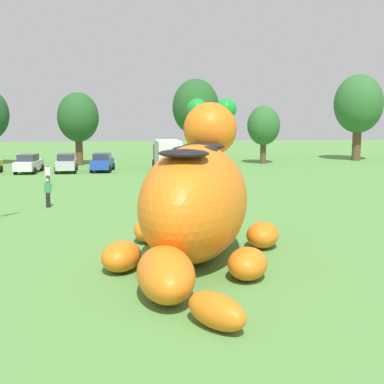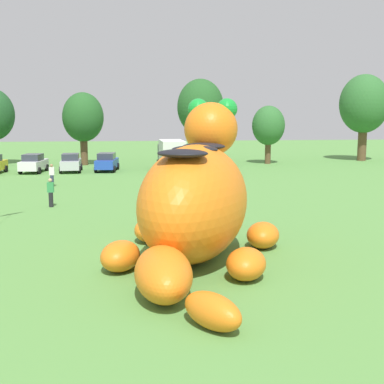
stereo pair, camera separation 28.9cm
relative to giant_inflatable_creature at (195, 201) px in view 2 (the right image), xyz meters
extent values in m
plane|color=#568E42|center=(-1.29, 0.80, -2.26)|extent=(160.00, 160.00, 0.00)
ellipsoid|color=orange|center=(-0.01, 0.02, -0.07)|extent=(6.17, 8.63, 4.39)
ellipsoid|color=orange|center=(1.04, 3.16, 2.59)|extent=(3.00, 3.15, 2.32)
sphere|color=green|center=(0.54, 3.70, 3.46)|extent=(0.93, 0.93, 0.93)
sphere|color=green|center=(1.75, 3.29, 3.46)|extent=(0.93, 0.93, 0.93)
ellipsoid|color=black|center=(0.54, 1.69, 1.95)|extent=(2.11, 1.89, 0.29)
ellipsoid|color=black|center=(-0.01, 0.02, 1.95)|extent=(2.11, 1.89, 0.29)
ellipsoid|color=black|center=(-0.63, -1.83, 1.95)|extent=(2.11, 1.89, 0.29)
ellipsoid|color=orange|center=(-1.64, 2.83, -1.73)|extent=(1.87, 2.20, 1.07)
ellipsoid|color=orange|center=(2.98, 1.28, -1.73)|extent=(1.87, 2.20, 1.07)
ellipsoid|color=orange|center=(-2.82, -1.30, -1.73)|extent=(1.87, 2.20, 1.07)
ellipsoid|color=orange|center=(1.43, -2.72, -1.73)|extent=(1.87, 2.20, 1.07)
ellipsoid|color=orange|center=(-1.43, -4.23, -1.49)|extent=(1.85, 3.56, 1.54)
ellipsoid|color=orange|center=(-0.27, -6.61, -1.79)|extent=(1.88, 2.20, 0.94)
cylinder|color=black|center=(-14.37, 30.47, -1.94)|extent=(0.28, 0.66, 0.64)
cube|color=white|center=(-11.73, 30.02, -1.54)|extent=(2.13, 4.26, 0.80)
cube|color=#2D333D|center=(-11.74, 29.87, -0.84)|extent=(1.70, 2.12, 0.60)
cylinder|color=black|center=(-12.44, 31.37, -1.94)|extent=(0.31, 0.66, 0.64)
cylinder|color=black|center=(-10.75, 31.19, -1.94)|extent=(0.31, 0.66, 0.64)
cylinder|color=black|center=(-12.71, 28.84, -1.94)|extent=(0.31, 0.66, 0.64)
cylinder|color=black|center=(-11.02, 28.66, -1.94)|extent=(0.31, 0.66, 0.64)
cube|color=#B7BABF|center=(-8.37, 30.21, -1.54)|extent=(1.91, 4.18, 0.80)
cube|color=#2D333D|center=(-8.36, 30.06, -0.84)|extent=(1.60, 2.04, 0.60)
cylinder|color=black|center=(-9.28, 31.44, -1.94)|extent=(0.27, 0.65, 0.64)
cylinder|color=black|center=(-7.58, 31.53, -1.94)|extent=(0.27, 0.65, 0.64)
cylinder|color=black|center=(-9.15, 28.90, -1.94)|extent=(0.27, 0.65, 0.64)
cylinder|color=black|center=(-7.45, 28.99, -1.94)|extent=(0.27, 0.65, 0.64)
cube|color=#2347B7|center=(-5.05, 30.52, -1.54)|extent=(2.09, 4.25, 0.80)
cube|color=#2D333D|center=(-5.07, 30.37, -0.84)|extent=(1.68, 2.11, 0.60)
cylinder|color=black|center=(-5.78, 31.87, -1.94)|extent=(0.30, 0.66, 0.64)
cylinder|color=black|center=(-4.08, 31.70, -1.94)|extent=(0.30, 0.66, 0.64)
cylinder|color=black|center=(-6.03, 29.34, -1.94)|extent=(0.30, 0.66, 0.64)
cylinder|color=black|center=(-4.33, 29.17, -1.94)|extent=(0.30, 0.66, 0.64)
cube|color=#333842|center=(0.89, 32.18, -0.86)|extent=(2.08, 1.89, 1.90)
cube|color=silver|center=(1.03, 28.98, -0.56)|extent=(2.30, 4.69, 2.50)
cylinder|color=black|center=(-0.11, 32.13, -1.81)|extent=(0.32, 0.91, 0.90)
cylinder|color=black|center=(1.89, 32.22, -1.81)|extent=(0.32, 0.91, 0.90)
cylinder|color=black|center=(0.05, 27.32, -1.81)|extent=(0.32, 0.91, 0.90)
cylinder|color=black|center=(2.15, 27.42, -1.81)|extent=(0.32, 0.91, 0.90)
cylinder|color=brown|center=(-7.74, 36.50, -0.93)|extent=(0.76, 0.76, 2.66)
ellipsoid|color=#235623|center=(-7.74, 36.50, 2.74)|extent=(4.26, 4.26, 5.11)
cylinder|color=brown|center=(4.88, 38.98, -0.65)|extent=(0.92, 0.92, 3.22)
ellipsoid|color=#235623|center=(4.88, 38.98, 3.80)|extent=(5.16, 5.16, 6.19)
cylinder|color=brown|center=(11.83, 35.81, -1.17)|extent=(0.62, 0.62, 2.19)
ellipsoid|color=#2D662D|center=(11.83, 35.81, 1.85)|extent=(3.50, 3.50, 4.20)
cylinder|color=brown|center=(23.41, 38.19, -0.55)|extent=(0.98, 0.98, 3.43)
ellipsoid|color=#2D662D|center=(23.41, 38.19, 4.18)|extent=(5.49, 5.49, 6.58)
cylinder|color=#2D334C|center=(-8.58, 20.42, -1.82)|extent=(0.26, 0.26, 0.88)
cube|color=white|center=(-8.58, 20.42, -1.08)|extent=(0.38, 0.22, 0.60)
sphere|color=#9E7051|center=(-8.58, 20.42, -0.66)|extent=(0.22, 0.22, 0.22)
cylinder|color=#726656|center=(2.73, 5.32, -1.82)|extent=(0.26, 0.26, 0.88)
cube|color=#2D4CA5|center=(2.73, 5.32, -1.08)|extent=(0.38, 0.22, 0.60)
sphere|color=#9E7051|center=(2.73, 5.32, -0.66)|extent=(0.22, 0.22, 0.22)
cylinder|color=black|center=(-7.30, 11.79, -1.82)|extent=(0.26, 0.26, 0.88)
cube|color=#338C4C|center=(-7.30, 11.79, -1.08)|extent=(0.38, 0.22, 0.60)
sphere|color=tan|center=(-7.30, 11.79, -0.66)|extent=(0.22, 0.22, 0.22)
camera|label=1|loc=(-2.44, -19.52, 3.37)|focal=49.13mm
camera|label=2|loc=(-2.15, -19.56, 3.37)|focal=49.13mm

